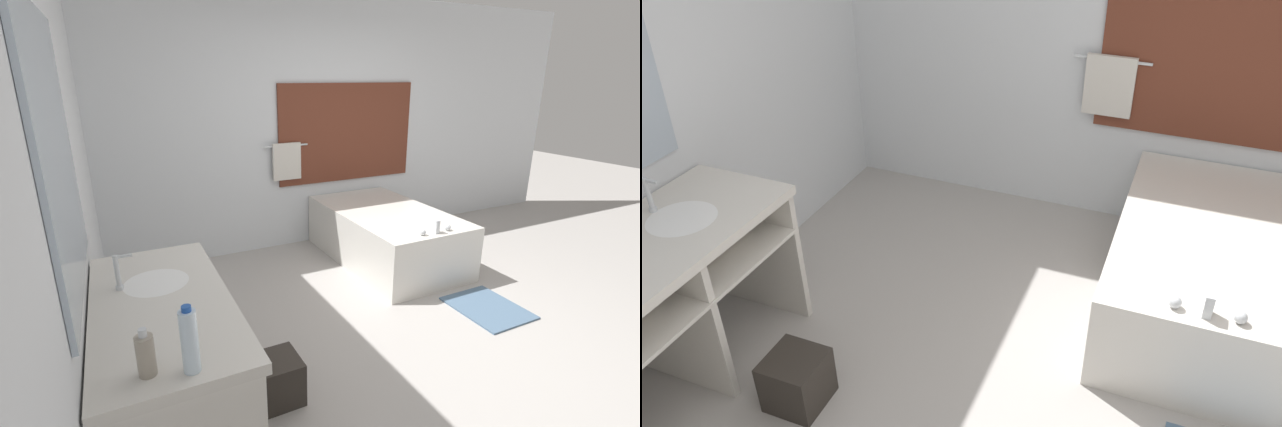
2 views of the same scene
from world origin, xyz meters
The scene contains 5 objects.
wall_back_with_blinds centered at (0.02, 2.23, 1.34)m, with size 7.40×0.13×2.70m.
vanity_counter centered at (-1.88, -0.18, 0.62)m, with size 0.62×1.33×0.86m.
sink_faucet centered at (-2.05, 0.00, 0.95)m, with size 0.09×0.04×0.18m.
bathtub centered at (0.47, 1.34, 0.30)m, with size 1.00×1.69×0.66m.
waste_bin centered at (-1.29, -0.11, 0.14)m, with size 0.27×0.27×0.28m.
Camera 2 is at (0.24, -1.80, 2.42)m, focal length 35.00 mm.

